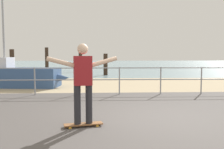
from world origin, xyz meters
TOP-DOWN VIEW (x-y plane):
  - ground_plane at (0.00, -1.00)m, footprint 24.00×10.00m
  - beach_strip at (0.00, 7.00)m, footprint 24.00×6.00m
  - sea_surface at (0.00, 35.00)m, footprint 72.00×50.00m
  - railing_fence at (-0.36, 3.60)m, footprint 12.67×0.05m
  - sailboat at (-5.09, 6.02)m, footprint 5.03×1.81m
  - skateboard at (-1.43, -0.54)m, footprint 0.82×0.37m
  - skateboarder at (-1.43, -0.54)m, footprint 1.43×0.41m
  - groyne_post_0 at (-7.31, 12.01)m, footprint 0.31×0.31m
  - groyne_post_1 at (-5.11, 13.02)m, footprint 0.25×0.25m
  - groyne_post_2 at (-2.90, 16.86)m, footprint 0.32×0.32m
  - groyne_post_3 at (-0.70, 12.55)m, footprint 0.31×0.31m

SIDE VIEW (x-z plane):
  - ground_plane at x=0.00m, z-range -0.02..0.02m
  - beach_strip at x=0.00m, z-range -0.02..0.02m
  - sea_surface at x=0.00m, z-range -0.02..0.02m
  - skateboard at x=-1.43m, z-range 0.03..0.11m
  - sailboat at x=-5.09m, z-range -1.88..2.92m
  - railing_fence at x=-0.36m, z-range 0.17..1.22m
  - groyne_post_3 at x=-0.70m, z-range 0.00..1.61m
  - groyne_post_2 at x=-2.90m, z-range 0.00..1.79m
  - groyne_post_0 at x=-7.31m, z-range 0.00..1.91m
  - skateboarder at x=-1.43m, z-range 0.19..1.84m
  - groyne_post_1 at x=-5.11m, z-range 0.00..2.08m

